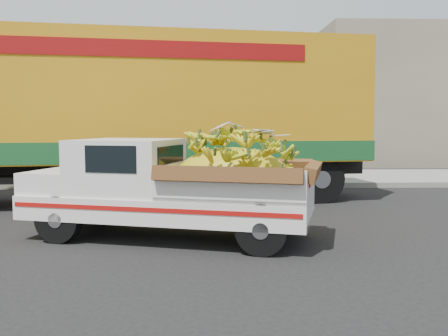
{
  "coord_description": "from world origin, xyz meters",
  "views": [
    {
      "loc": [
        1.83,
        -8.39,
        1.8
      ],
      "look_at": [
        2.12,
        -0.29,
        1.09
      ],
      "focal_mm": 40.0,
      "sensor_mm": 36.0,
      "label": 1
    }
  ],
  "objects": [
    {
      "name": "ground",
      "position": [
        0.0,
        0.0,
        0.0
      ],
      "size": [
        100.0,
        100.0,
        0.0
      ],
      "primitive_type": "plane",
      "color": "black",
      "rests_on": "ground"
    },
    {
      "name": "curb",
      "position": [
        0.0,
        5.62,
        0.07
      ],
      "size": [
        60.0,
        0.25,
        0.15
      ],
      "primitive_type": "cube",
      "color": "gray",
      "rests_on": "ground"
    },
    {
      "name": "sidewalk",
      "position": [
        0.0,
        7.72,
        0.07
      ],
      "size": [
        60.0,
        4.0,
        0.14
      ],
      "primitive_type": "cube",
      "color": "gray",
      "rests_on": "ground"
    },
    {
      "name": "pickup_truck",
      "position": [
        1.57,
        -0.68,
        0.84
      ],
      "size": [
        4.72,
        2.78,
        1.56
      ],
      "rotation": [
        0.0,
        0.0,
        -0.28
      ],
      "color": "black",
      "rests_on": "ground"
    },
    {
      "name": "semi_trailer",
      "position": [
        -0.33,
        3.17,
        2.12
      ],
      "size": [
        12.07,
        4.28,
        3.8
      ],
      "rotation": [
        0.0,
        0.0,
        0.15
      ],
      "color": "black",
      "rests_on": "ground"
    }
  ]
}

